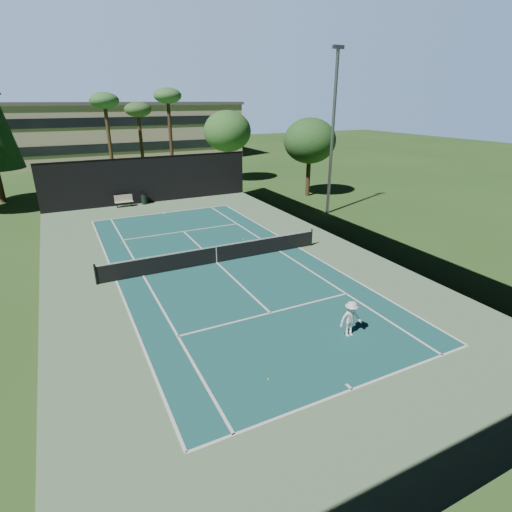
{
  "coord_description": "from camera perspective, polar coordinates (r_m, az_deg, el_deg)",
  "views": [
    {
      "loc": [
        -7.33,
        -19.71,
        8.65
      ],
      "look_at": [
        1.0,
        -3.0,
        1.3
      ],
      "focal_mm": 28.0,
      "sensor_mm": 36.0,
      "label": 1
    }
  ],
  "objects": [
    {
      "name": "apron_slab",
      "position": [
        22.74,
        -5.64,
        -0.97
      ],
      "size": [
        18.0,
        32.0,
        0.01
      ],
      "primitive_type": "cube",
      "color": "#63875E",
      "rests_on": "ground"
    },
    {
      "name": "tennis_net",
      "position": [
        22.54,
        -5.69,
        0.33
      ],
      "size": [
        12.9,
        0.1,
        1.1
      ],
      "color": "black",
      "rests_on": "ground"
    },
    {
      "name": "palm_c",
      "position": [
        44.19,
        -12.48,
        20.96
      ],
      "size": [
        2.8,
        2.8,
        9.77
      ],
      "color": "#422C1C",
      "rests_on": "ground"
    },
    {
      "name": "palm_b",
      "position": [
        46.58,
        -16.49,
        19.08
      ],
      "size": [
        2.8,
        2.8,
        8.42
      ],
      "color": "#422F1C",
      "rests_on": "ground"
    },
    {
      "name": "court_surface",
      "position": [
        22.74,
        -5.64,
        -0.95
      ],
      "size": [
        10.97,
        23.77,
        0.01
      ],
      "primitive_type": "cube",
      "color": "#1B5956",
      "rests_on": "ground"
    },
    {
      "name": "player",
      "position": [
        16.03,
        13.4,
        -8.72
      ],
      "size": [
        1.01,
        0.64,
        1.48
      ],
      "primitive_type": "imported",
      "rotation": [
        0.0,
        0.0,
        -0.1
      ],
      "color": "white",
      "rests_on": "ground"
    },
    {
      "name": "decid_tree_b",
      "position": [
        38.39,
        7.69,
        15.96
      ],
      "size": [
        4.8,
        4.8,
        7.14
      ],
      "color": "#48331E",
      "rests_on": "ground"
    },
    {
      "name": "ground",
      "position": [
        22.74,
        -5.64,
        -0.98
      ],
      "size": [
        160.0,
        160.0,
        0.0
      ],
      "primitive_type": "plane",
      "color": "#2C521E",
      "rests_on": "ground"
    },
    {
      "name": "tennis_ball_d",
      "position": [
        27.24,
        -18.61,
        1.88
      ],
      "size": [
        0.07,
        0.07,
        0.07
      ],
      "primitive_type": "sphere",
      "color": "gold",
      "rests_on": "ground"
    },
    {
      "name": "tennis_ball_c",
      "position": [
        26.32,
        -1.8,
        2.37
      ],
      "size": [
        0.07,
        0.07,
        0.07
      ],
      "primitive_type": "sphere",
      "color": "#C0E233",
      "rests_on": "ground"
    },
    {
      "name": "campus_building",
      "position": [
        66.25,
        -20.96,
        16.3
      ],
      "size": [
        40.5,
        12.5,
        8.3
      ],
      "color": "#C1B495",
      "rests_on": "ground"
    },
    {
      "name": "park_bench",
      "position": [
        36.41,
        -18.37,
        7.53
      ],
      "size": [
        1.5,
        0.45,
        1.02
      ],
      "color": "beige",
      "rests_on": "ground"
    },
    {
      "name": "tennis_ball_a",
      "position": [
        13.8,
        1.82,
        -17.16
      ],
      "size": [
        0.07,
        0.07,
        0.07
      ],
      "primitive_type": "sphere",
      "color": "#CED330",
      "rests_on": "ground"
    },
    {
      "name": "fence",
      "position": [
        22.12,
        -5.89,
        3.89
      ],
      "size": [
        18.04,
        32.05,
        4.03
      ],
      "color": "black",
      "rests_on": "ground"
    },
    {
      "name": "tennis_ball_b",
      "position": [
        24.59,
        -9.68,
        0.66
      ],
      "size": [
        0.07,
        0.07,
        0.07
      ],
      "primitive_type": "sphere",
      "color": "#D0DD32",
      "rests_on": "ground"
    },
    {
      "name": "palm_a",
      "position": [
        44.04,
        -20.8,
        19.6
      ],
      "size": [
        2.8,
        2.8,
        9.32
      ],
      "color": "#4C3920",
      "rests_on": "ground"
    },
    {
      "name": "decid_tree_a",
      "position": [
        45.29,
        -4.11,
        17.34
      ],
      "size": [
        5.12,
        5.12,
        7.62
      ],
      "color": "#4A351F",
      "rests_on": "ground"
    },
    {
      "name": "court_lines",
      "position": [
        22.74,
        -5.64,
        -0.94
      ],
      "size": [
        11.07,
        23.87,
        0.01
      ],
      "color": "white",
      "rests_on": "ground"
    },
    {
      "name": "light_pole",
      "position": [
        32.25,
        10.91,
        17.22
      ],
      "size": [
        0.9,
        0.25,
        12.22
      ],
      "color": "gray",
      "rests_on": "ground"
    },
    {
      "name": "trash_bin",
      "position": [
        36.86,
        -15.68,
        7.88
      ],
      "size": [
        0.56,
        0.56,
        0.95
      ],
      "color": "black",
      "rests_on": "ground"
    }
  ]
}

